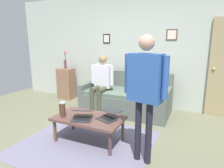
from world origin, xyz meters
TOP-DOWN VIEW (x-y plane):
  - ground_plane at (0.00, 0.00)m, footprint 7.68×7.68m
  - area_rug at (0.12, 0.05)m, footprint 2.00×1.78m
  - back_wall at (-0.00, -2.20)m, footprint 7.04×0.11m
  - couch at (0.05, -1.57)m, footprint 1.93×0.93m
  - coffee_table at (0.12, -0.05)m, footprint 1.10×0.62m
  - laptop_left at (-0.19, -0.13)m, footprint 0.39×0.40m
  - laptop_center at (0.18, 0.06)m, footprint 0.40×0.39m
  - french_press at (0.50, 0.10)m, footprint 0.11×0.09m
  - side_shelf at (1.93, -1.86)m, footprint 0.42×0.32m
  - flower_vase at (1.92, -1.86)m, footprint 0.09×0.09m
  - person_standing at (-0.81, 0.12)m, footprint 0.59×0.26m
  - person_seated at (0.56, -1.35)m, footprint 0.55×0.51m

SIDE VIEW (x-z plane):
  - ground_plane at x=0.00m, z-range 0.00..0.00m
  - area_rug at x=0.12m, z-range 0.00..0.01m
  - couch at x=0.05m, z-range -0.14..0.74m
  - coffee_table at x=0.12m, z-range 0.16..0.56m
  - side_shelf at x=1.93m, z-range 0.00..0.84m
  - laptop_left at x=-0.19m, z-range 0.39..0.51m
  - laptop_center at x=0.18m, z-range 0.38..0.52m
  - french_press at x=0.50m, z-range 0.39..0.66m
  - person_seated at x=0.56m, z-range 0.09..1.37m
  - flower_vase at x=1.92m, z-range 0.81..1.29m
  - person_standing at x=-0.81m, z-range 0.23..1.90m
  - back_wall at x=0.00m, z-range 0.00..2.70m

